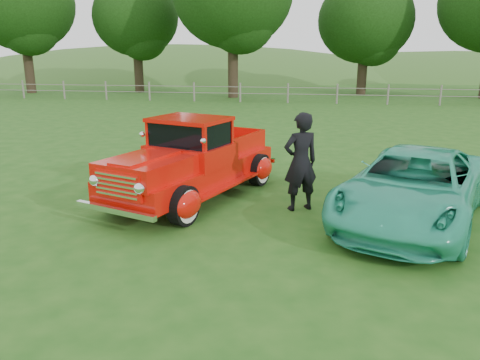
% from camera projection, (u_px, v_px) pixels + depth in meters
% --- Properties ---
extents(ground, '(140.00, 140.00, 0.00)m').
position_uv_depth(ground, '(204.00, 235.00, 8.23)').
color(ground, '#1F5115').
rests_on(ground, ground).
extents(distant_hills, '(116.00, 60.00, 18.00)m').
position_uv_depth(distant_hills, '(276.00, 107.00, 66.63)').
color(distant_hills, '#385F23').
rests_on(distant_hills, ground).
extents(fence_line, '(48.00, 0.12, 1.20)m').
position_uv_depth(fence_line, '(288.00, 93.00, 28.99)').
color(fence_line, slate).
rests_on(fence_line, ground).
extents(tree_far_west, '(7.60, 7.60, 9.93)m').
position_uv_depth(tree_far_west, '(21.00, 4.00, 34.38)').
color(tree_far_west, '#2D2316').
rests_on(tree_far_west, ground).
extents(tree_mid_west, '(6.40, 6.40, 8.46)m').
position_uv_depth(tree_mid_west, '(136.00, 18.00, 35.27)').
color(tree_mid_west, '#2D2316').
rests_on(tree_mid_west, ground).
extents(tree_near_east, '(6.80, 6.80, 8.33)m').
position_uv_depth(tree_near_east, '(366.00, 20.00, 33.62)').
color(tree_near_east, '#2D2316').
rests_on(tree_near_east, ground).
extents(red_pickup, '(3.38, 5.28, 1.78)m').
position_uv_depth(red_pickup, '(193.00, 162.00, 10.16)').
color(red_pickup, black).
rests_on(red_pickup, ground).
extents(teal_sedan, '(3.87, 5.33, 1.35)m').
position_uv_depth(teal_sedan, '(414.00, 187.00, 8.74)').
color(teal_sedan, '#2BAE87').
rests_on(teal_sedan, ground).
extents(man, '(0.86, 0.76, 1.99)m').
position_uv_depth(man, '(301.00, 162.00, 9.31)').
color(man, black).
rests_on(man, ground).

